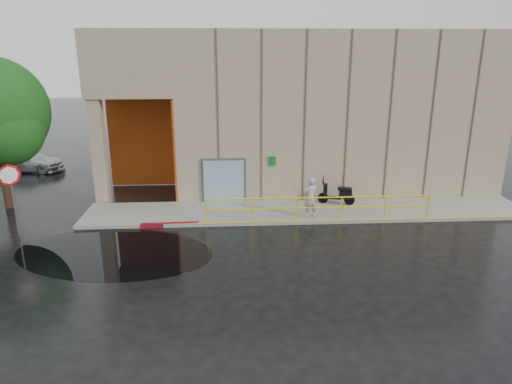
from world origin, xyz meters
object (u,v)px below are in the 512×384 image
(person, at_px, (310,197))
(red_curb, at_px, (170,225))
(scooter, at_px, (337,188))
(stop_sign, at_px, (11,184))
(car_c, at_px, (28,161))

(person, height_order, red_curb, person)
(scooter, height_order, red_curb, scooter)
(red_curb, bearing_deg, scooter, 15.68)
(scooter, xyz_separation_m, stop_sign, (-13.53, -2.57, 1.17))
(person, relative_size, car_c, 0.42)
(car_c, bearing_deg, person, -111.08)
(scooter, bearing_deg, stop_sign, -152.71)
(stop_sign, relative_size, red_curb, 1.21)
(scooter, height_order, car_c, scooter)
(person, bearing_deg, red_curb, -11.96)
(person, relative_size, red_curb, 0.75)
(stop_sign, distance_m, red_curb, 6.31)
(person, distance_m, red_curb, 6.07)
(scooter, bearing_deg, red_curb, -147.78)
(red_curb, xyz_separation_m, car_c, (-9.78, 10.01, 0.53))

